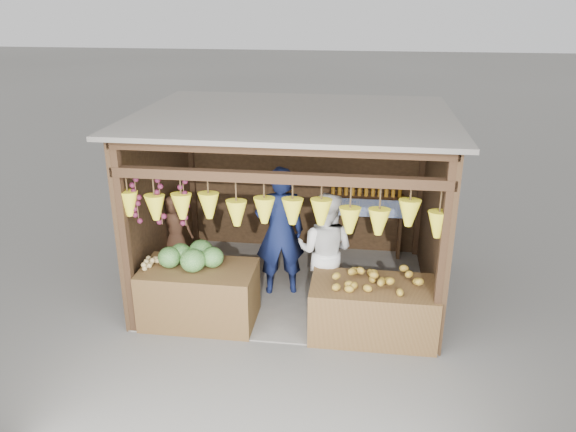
# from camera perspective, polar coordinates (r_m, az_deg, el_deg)

# --- Properties ---
(ground) EXTENTS (80.00, 80.00, 0.00)m
(ground) POSITION_cam_1_polar(r_m,az_deg,el_deg) (8.62, 0.48, -7.24)
(ground) COLOR #514F49
(ground) RESTS_ON ground
(stall_structure) EXTENTS (4.30, 3.30, 2.66)m
(stall_structure) POSITION_cam_1_polar(r_m,az_deg,el_deg) (7.92, 0.24, 3.26)
(stall_structure) COLOR slate
(stall_structure) RESTS_ON ground
(back_shelf) EXTENTS (1.25, 0.32, 1.32)m
(back_shelf) POSITION_cam_1_polar(r_m,az_deg,el_deg) (9.38, 7.86, 0.86)
(back_shelf) COLOR #382314
(back_shelf) RESTS_ON ground
(counter_left) EXTENTS (1.51, 0.85, 0.80)m
(counter_left) POSITION_cam_1_polar(r_m,az_deg,el_deg) (7.70, -8.98, -7.89)
(counter_left) COLOR #4E371A
(counter_left) RESTS_ON ground
(counter_right) EXTENTS (1.60, 0.85, 0.72)m
(counter_right) POSITION_cam_1_polar(r_m,az_deg,el_deg) (7.42, 8.57, -9.40)
(counter_right) COLOR #472D17
(counter_right) RESTS_ON ground
(stool) EXTENTS (0.33, 0.33, 0.31)m
(stool) POSITION_cam_1_polar(r_m,az_deg,el_deg) (9.05, -11.02, -5.11)
(stool) COLOR black
(stool) RESTS_ON ground
(man_standing) EXTENTS (0.81, 0.63, 1.96)m
(man_standing) POSITION_cam_1_polar(r_m,az_deg,el_deg) (8.07, -0.83, -1.61)
(man_standing) COLOR #121B45
(man_standing) RESTS_ON ground
(woman_standing) EXTENTS (0.95, 0.81, 1.70)m
(woman_standing) POSITION_cam_1_polar(r_m,az_deg,el_deg) (7.80, 3.77, -3.55)
(woman_standing) COLOR white
(woman_standing) RESTS_ON ground
(vendor_seated) EXTENTS (0.54, 0.39, 1.04)m
(vendor_seated) POSITION_cam_1_polar(r_m,az_deg,el_deg) (8.77, -11.33, -1.14)
(vendor_seated) COLOR #4F301F
(vendor_seated) RESTS_ON stool
(melon_pile) EXTENTS (1.00, 0.50, 0.32)m
(melon_pile) POSITION_cam_1_polar(r_m,az_deg,el_deg) (7.52, -9.49, -3.91)
(melon_pile) COLOR #134A17
(melon_pile) RESTS_ON counter_left
(tanfruit_pile) EXTENTS (0.34, 0.40, 0.13)m
(tanfruit_pile) POSITION_cam_1_polar(r_m,az_deg,el_deg) (7.66, -13.63, -4.53)
(tanfruit_pile) COLOR #AB874F
(tanfruit_pile) RESTS_ON counter_left
(mango_pile) EXTENTS (1.40, 0.64, 0.22)m
(mango_pile) POSITION_cam_1_polar(r_m,az_deg,el_deg) (7.20, 9.61, -6.20)
(mango_pile) COLOR #C56C1A
(mango_pile) RESTS_ON counter_right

